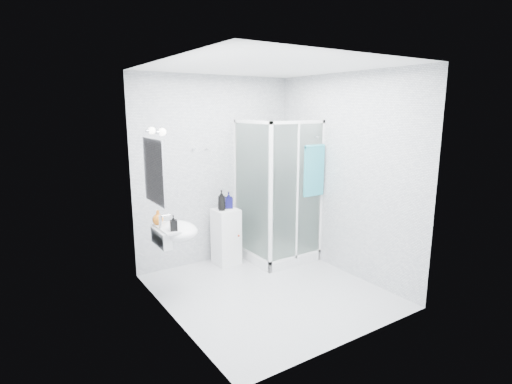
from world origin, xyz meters
TOP-DOWN VIEW (x-y plane):
  - room at (0.00, 0.00)m, footprint 2.40×2.60m
  - shower_enclosure at (0.67, 0.77)m, footprint 0.90×0.95m
  - wall_basin at (-0.99, 0.45)m, footprint 0.46×0.56m
  - mirror at (-1.19, 0.45)m, footprint 0.02×0.60m
  - vanity_lights at (-1.14, 0.45)m, footprint 0.10×0.40m
  - wall_hooks at (-0.25, 1.26)m, footprint 0.23×0.06m
  - storage_cabinet at (0.01, 1.05)m, footprint 0.33×0.36m
  - hand_towel at (1.00, 0.36)m, footprint 0.33×0.05m
  - shampoo_bottle_a at (-0.06, 1.03)m, footprint 0.13×0.13m
  - shampoo_bottle_b at (0.08, 1.09)m, footprint 0.14×0.14m
  - soap_dispenser_orange at (-1.11, 0.62)m, footprint 0.17×0.17m
  - soap_dispenser_black at (-1.05, 0.29)m, footprint 0.09×0.10m

SIDE VIEW (x-z plane):
  - storage_cabinet at x=0.01m, z-range 0.00..0.79m
  - shower_enclosure at x=0.67m, z-range -0.55..1.45m
  - wall_basin at x=-0.99m, z-range 0.62..0.97m
  - shampoo_bottle_b at x=0.08m, z-range 0.79..1.02m
  - shampoo_bottle_a at x=-0.06m, z-range 0.79..1.07m
  - soap_dispenser_orange at x=-1.11m, z-range 0.86..1.03m
  - soap_dispenser_black at x=-1.05m, z-range 0.86..1.03m
  - room at x=0.00m, z-range 0.00..2.60m
  - hand_towel at x=1.00m, z-range 1.00..1.70m
  - mirror at x=-1.19m, z-range 1.15..1.85m
  - wall_hooks at x=-0.25m, z-range 1.60..1.64m
  - vanity_lights at x=-1.14m, z-range 1.88..1.96m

